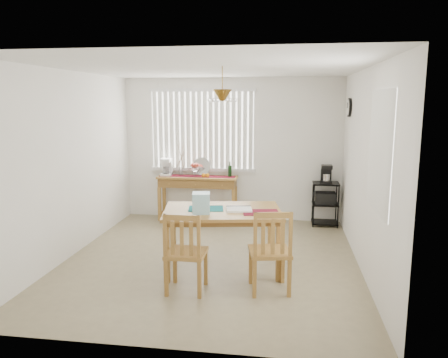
% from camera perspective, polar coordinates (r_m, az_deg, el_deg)
% --- Properties ---
extents(ground, '(4.00, 4.50, 0.01)m').
position_cam_1_polar(ground, '(6.18, -1.68, -10.54)').
color(ground, gray).
extents(room_shell, '(4.20, 4.70, 2.70)m').
position_cam_1_polar(room_shell, '(5.82, -1.71, 5.33)').
color(room_shell, white).
rests_on(room_shell, ground).
extents(sideboard, '(1.46, 0.41, 0.82)m').
position_cam_1_polar(sideboard, '(8.04, -3.41, -1.09)').
color(sideboard, '#A77838').
rests_on(sideboard, ground).
extents(sideboard_items, '(1.39, 0.34, 0.63)m').
position_cam_1_polar(sideboard_items, '(8.05, -5.16, 1.33)').
color(sideboard_items, maroon).
rests_on(sideboard_items, sideboard).
extents(wire_cart, '(0.45, 0.36, 0.77)m').
position_cam_1_polar(wire_cart, '(7.92, 13.09, -2.66)').
color(wire_cart, black).
rests_on(wire_cart, ground).
extents(cart_items, '(0.18, 0.22, 0.32)m').
position_cam_1_polar(cart_items, '(7.84, 13.22, 0.58)').
color(cart_items, black).
rests_on(cart_items, wire_cart).
extents(dining_table, '(1.63, 1.19, 0.80)m').
position_cam_1_polar(dining_table, '(5.66, -0.22, -4.93)').
color(dining_table, '#A77838').
rests_on(dining_table, ground).
extents(table_items, '(1.21, 0.54, 0.26)m').
position_cam_1_polar(table_items, '(5.49, -1.71, -3.39)').
color(table_items, '#156F76').
rests_on(table_items, dining_table).
extents(chair_left, '(0.44, 0.44, 0.96)m').
position_cam_1_polar(chair_left, '(5.07, -5.06, -9.59)').
color(chair_left, '#A77838').
rests_on(chair_left, ground).
extents(chair_right, '(0.54, 0.54, 0.99)m').
position_cam_1_polar(chair_right, '(5.07, 6.05, -9.42)').
color(chair_right, '#A77838').
rests_on(chair_right, ground).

